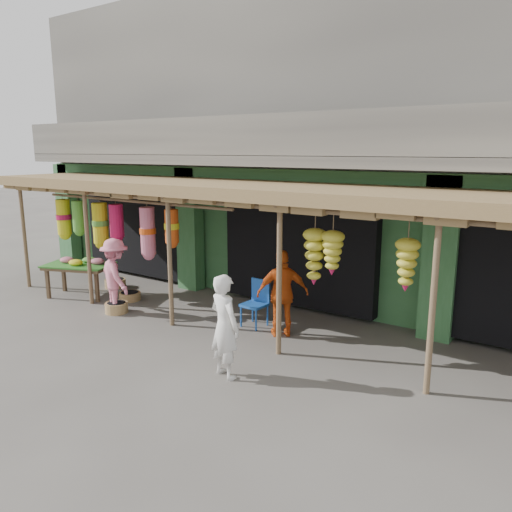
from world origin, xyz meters
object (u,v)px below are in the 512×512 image
Objects in this scene: blue_chair at (257,300)px; person_front at (225,326)px; person_shopper at (115,276)px; flower_table at (80,266)px; person_vendor at (283,294)px.

person_front is (0.89, -2.16, 0.30)m from blue_chair.
flower_table is at bearing 9.35° from person_shopper.
flower_table is at bearing -33.76° from person_vendor.
person_front reaches higher than blue_chair.
person_front is (5.46, -1.43, 0.07)m from flower_table.
person_front is 3.96m from person_shopper.
person_shopper is at bearing -26.22° from person_vendor.
person_front is at bearing -64.35° from blue_chair.
person_vendor reaches higher than person_front.
person_front is at bearing -36.42° from flower_table.
person_shopper is at bearing -156.87° from blue_chair.
blue_chair is at bearing -52.30° from person_front.
blue_chair is 0.57× the size of person_shopper.
flower_table is 1.92× the size of blue_chair.
person_vendor is (5.29, 0.52, 0.08)m from flower_table.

